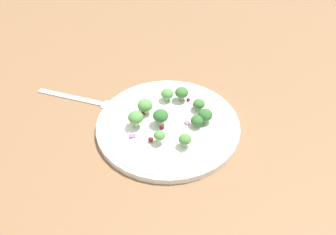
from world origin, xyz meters
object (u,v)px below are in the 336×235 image
(broccoli_floret_2, at_px, (199,104))
(fork, at_px, (84,100))
(plate, at_px, (168,125))
(broccoli_floret_1, at_px, (185,139))
(broccoli_floret_0, at_px, (197,121))

(broccoli_floret_2, xyz_separation_m, fork, (-0.24, -0.04, -0.03))
(plate, xyz_separation_m, broccoli_floret_1, (0.05, -0.05, 0.02))
(broccoli_floret_0, relative_size, broccoli_floret_1, 1.04)
(broccoli_floret_0, height_order, broccoli_floret_1, broccoli_floret_1)
(broccoli_floret_0, distance_m, broccoli_floret_2, 0.05)
(broccoli_floret_0, height_order, fork, broccoli_floret_0)
(broccoli_floret_1, bearing_deg, broccoli_floret_2, 93.29)
(plate, relative_size, broccoli_floret_2, 11.41)
(plate, distance_m, broccoli_floret_0, 0.06)
(plate, relative_size, broccoli_floret_1, 11.76)
(broccoli_floret_2, bearing_deg, broccoli_floret_0, -77.12)
(plate, height_order, fork, plate)
(plate, distance_m, broccoli_floret_2, 0.07)
(broccoli_floret_0, distance_m, broccoli_floret_1, 0.06)
(plate, distance_m, fork, 0.19)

